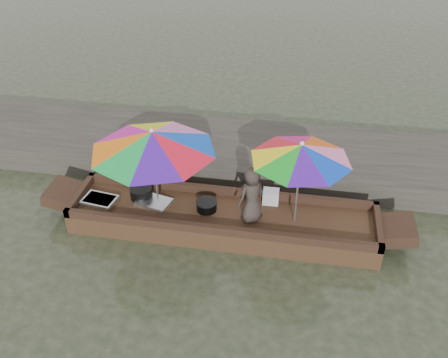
% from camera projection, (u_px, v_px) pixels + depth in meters
% --- Properties ---
extents(water, '(80.00, 80.00, 0.00)m').
position_uv_depth(water, '(223.00, 229.00, 8.86)').
color(water, '#262D1B').
rests_on(water, ground).
extents(dock, '(22.00, 2.20, 0.50)m').
position_uv_depth(dock, '(241.00, 153.00, 10.51)').
color(dock, '#2D2B26').
rests_on(dock, ground).
extents(boat_hull, '(5.33, 1.20, 0.35)m').
position_uv_depth(boat_hull, '(223.00, 221.00, 8.76)').
color(boat_hull, black).
rests_on(boat_hull, water).
extents(cooking_pot, '(0.40, 0.40, 0.21)m').
position_uv_depth(cooking_pot, '(141.00, 193.00, 8.97)').
color(cooking_pot, black).
rests_on(cooking_pot, boat_hull).
extents(tray_crayfish, '(0.64, 0.49, 0.09)m').
position_uv_depth(tray_crayfish, '(100.00, 201.00, 8.89)').
color(tray_crayfish, silver).
rests_on(tray_crayfish, boat_hull).
extents(tray_scallop, '(0.67, 0.54, 0.06)m').
position_uv_depth(tray_scallop, '(154.00, 202.00, 8.88)').
color(tray_scallop, silver).
rests_on(tray_scallop, boat_hull).
extents(charcoal_grill, '(0.35, 0.35, 0.17)m').
position_uv_depth(charcoal_grill, '(207.00, 206.00, 8.69)').
color(charcoal_grill, black).
rests_on(charcoal_grill, boat_hull).
extents(supply_bag, '(0.28, 0.23, 0.26)m').
position_uv_depth(supply_bag, '(271.00, 197.00, 8.84)').
color(supply_bag, silver).
rests_on(supply_bag, boat_hull).
extents(vendor, '(0.59, 0.59, 1.02)m').
position_uv_depth(vendor, '(252.00, 195.00, 8.24)').
color(vendor, '#342C28').
rests_on(vendor, boat_hull).
extents(umbrella_bow, '(2.23, 2.23, 1.55)m').
position_uv_depth(umbrella_bow, '(155.00, 169.00, 8.39)').
color(umbrella_bow, blue).
rests_on(umbrella_bow, boat_hull).
extents(umbrella_stern, '(1.90, 1.90, 1.55)m').
position_uv_depth(umbrella_stern, '(298.00, 183.00, 8.05)').
color(umbrella_stern, pink).
rests_on(umbrella_stern, boat_hull).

